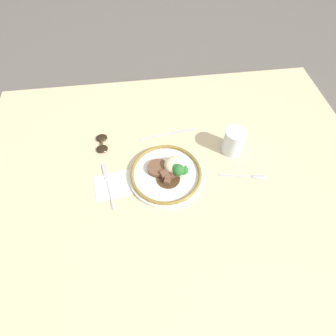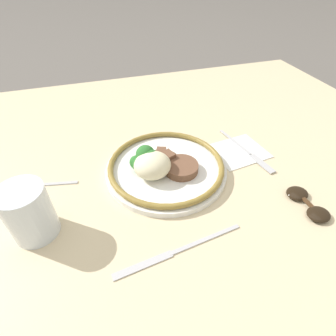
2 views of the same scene
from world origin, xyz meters
The scene contains 9 objects.
ground_plane centered at (0.00, 0.00, 0.00)m, with size 8.00×8.00×0.00m, color #5B5651.
dining_table centered at (0.00, 0.00, 0.02)m, with size 1.44×1.10×0.05m.
napkin centered at (-0.22, -0.02, 0.05)m, with size 0.14×0.12×0.00m.
plate centered at (-0.03, 0.00, 0.07)m, with size 0.26×0.26×0.07m.
juice_glass centered at (0.23, 0.09, 0.09)m, with size 0.08×0.08×0.10m.
fork centered at (-0.24, 0.00, 0.05)m, with size 0.05×0.19×0.00m.
knife centered at (0.01, 0.20, 0.05)m, with size 0.23×0.04×0.00m.
spoon centered at (0.27, -0.04, 0.05)m, with size 0.17×0.05×0.01m.
sunglasses centered at (-0.26, 0.18, 0.06)m, with size 0.05×0.10×0.01m.
Camera 2 is at (0.09, 0.42, 0.43)m, focal length 28.00 mm.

